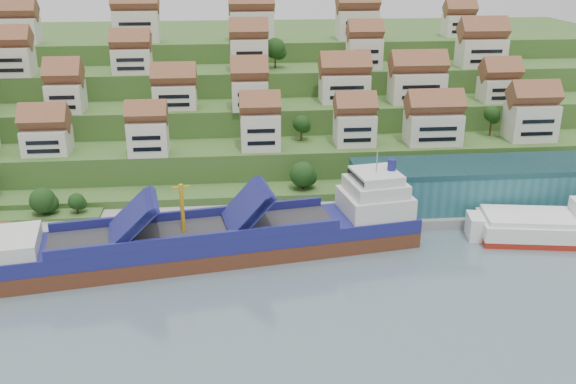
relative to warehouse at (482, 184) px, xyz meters
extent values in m
plane|color=slate|center=(-52.00, -17.00, -7.20)|extent=(300.00, 300.00, 0.00)
cube|color=gray|center=(-32.00, -2.00, -6.10)|extent=(180.00, 14.00, 2.20)
cube|color=#2D4C1E|center=(-52.00, 69.00, -5.20)|extent=(260.00, 128.00, 4.00)
cube|color=#2D4C1E|center=(-52.00, 74.00, -1.70)|extent=(260.00, 118.00, 11.00)
cube|color=#2D4C1E|center=(-52.00, 82.00, 1.80)|extent=(260.00, 102.00, 18.00)
cube|color=#2D4C1E|center=(-52.00, 90.00, 5.30)|extent=(260.00, 86.00, 25.00)
cube|color=#2D4C1E|center=(-52.00, 99.00, 8.30)|extent=(260.00, 68.00, 31.00)
cube|color=beige|center=(-102.89, 22.11, 6.88)|extent=(10.93, 8.57, 6.16)
cube|color=beige|center=(-77.88, 18.50, 7.95)|extent=(9.53, 7.03, 8.30)
cube|color=beige|center=(-50.34, 20.52, 8.37)|extent=(9.71, 7.62, 9.13)
cube|color=beige|center=(-26.07, 21.94, 7.83)|extent=(10.02, 7.73, 8.05)
cube|color=beige|center=(-5.73, 21.00, 7.80)|extent=(13.82, 8.26, 8.00)
cube|color=beige|center=(20.89, 22.03, 8.58)|extent=(12.19, 8.31, 9.57)
cube|color=beige|center=(-100.54, 36.48, 14.54)|extent=(9.08, 8.98, 7.48)
cube|color=beige|center=(-72.26, 37.32, 13.99)|extent=(11.39, 7.90, 6.39)
cube|color=beige|center=(-52.29, 34.42, 14.68)|extent=(9.45, 8.56, 7.76)
cube|color=beige|center=(-25.66, 40.19, 14.70)|extent=(13.35, 8.36, 7.81)
cube|color=beige|center=(-5.74, 37.46, 15.00)|extent=(14.84, 8.18, 8.41)
cube|color=beige|center=(17.75, 36.91, 14.00)|extent=(10.17, 8.04, 6.40)
cube|color=beige|center=(-117.53, 50.84, 21.80)|extent=(11.42, 7.86, 8.00)
cube|color=beige|center=(-84.87, 51.84, 21.29)|extent=(10.77, 7.30, 6.98)
cube|color=beige|center=(-51.61, 51.91, 22.42)|extent=(10.57, 7.79, 9.24)
cube|color=beige|center=(-17.70, 52.63, 22.25)|extent=(9.83, 7.14, 8.89)
cube|color=beige|center=(17.80, 52.48, 21.97)|extent=(13.44, 8.47, 8.35)
cube|color=beige|center=(-120.65, 71.53, 27.66)|extent=(11.65, 8.03, 7.72)
cube|color=beige|center=(-85.39, 71.84, 28.59)|extent=(13.68, 7.51, 9.57)
cube|color=beige|center=(-49.78, 72.46, 28.30)|extent=(13.58, 8.15, 8.99)
cube|color=beige|center=(-16.13, 72.28, 28.27)|extent=(12.72, 8.73, 8.94)
cube|color=beige|center=(18.59, 75.55, 27.26)|extent=(9.68, 7.05, 6.92)
ellipsoid|color=#1A3D14|center=(-40.92, 9.11, 0.54)|extent=(6.19, 6.19, 6.19)
ellipsoid|color=#1A3D14|center=(2.10, 26.11, 7.38)|extent=(4.45, 4.45, 4.45)
ellipsoid|color=#1A3D14|center=(11.92, 26.11, 9.90)|extent=(4.24, 4.24, 4.24)
ellipsoid|color=#1A3D14|center=(-39.25, 26.66, 8.36)|extent=(4.44, 4.44, 4.44)
ellipsoid|color=#1A3D14|center=(-6.81, 42.83, 16.78)|extent=(4.44, 4.44, 4.44)
ellipsoid|color=#1A3D14|center=(-103.45, 42.38, 14.77)|extent=(6.41, 6.41, 6.41)
ellipsoid|color=#1A3D14|center=(-43.73, 56.21, 23.58)|extent=(6.09, 6.09, 6.09)
ellipsoid|color=#1A3D14|center=(-18.74, 58.94, 22.12)|extent=(4.33, 4.33, 4.33)
ellipsoid|color=#1A3D14|center=(-14.66, 56.97, 21.98)|extent=(5.42, 5.42, 5.42)
ellipsoid|color=#1A3D14|center=(-99.97, 2.00, -1.12)|extent=(5.79, 5.79, 5.79)
ellipsoid|color=#1A3D14|center=(-92.68, 2.00, -1.61)|extent=(3.73, 3.73, 3.73)
cube|color=#266067|center=(0.00, 0.00, 0.00)|extent=(60.00, 15.00, 10.00)
cylinder|color=gray|center=(-34.00, -7.00, -1.00)|extent=(0.16, 0.16, 8.00)
cube|color=maroon|center=(-33.40, -7.00, 2.60)|extent=(1.20, 0.05, 0.80)
cube|color=white|center=(-106.00, -5.50, -5.10)|extent=(2.40, 2.20, 2.20)
cube|color=#512A18|center=(-63.39, -17.50, -6.20)|extent=(88.16, 27.04, 5.59)
cube|color=navy|center=(-63.39, -17.50, -2.40)|extent=(88.18, 27.17, 2.90)
cube|color=beige|center=(-99.79, -23.34, 0.40)|extent=(13.05, 14.34, 2.90)
cube|color=#262628|center=(-65.59, -17.85, -0.94)|extent=(56.95, 20.10, 0.34)
cube|color=navy|center=(-77.73, -19.80, 2.85)|extent=(10.22, 13.50, 7.72)
cube|color=navy|center=(-55.67, -16.26, 2.85)|extent=(9.80, 13.44, 8.16)
cylinder|color=gold|center=(-67.80, -18.21, 3.97)|extent=(0.90, 0.90, 10.05)
cube|color=beige|center=(-28.09, -11.84, 1.18)|extent=(15.25, 14.70, 4.47)
cube|color=beige|center=(-28.09, -11.84, 4.75)|extent=(12.83, 13.02, 2.79)
cube|color=beige|center=(-28.09, -11.84, 7.10)|extent=(10.42, 11.34, 2.01)
cylinder|color=navy|center=(-24.78, -11.31, 9.22)|extent=(2.05, 2.05, 2.46)
cube|color=maroon|center=(10.41, -15.97, -6.57)|extent=(32.92, 16.58, 2.73)
cube|color=white|center=(10.41, -15.97, -4.26)|extent=(32.94, 16.69, 3.35)
cube|color=white|center=(10.41, -15.97, -2.17)|extent=(31.18, 15.18, 1.26)
camera|label=1|loc=(-58.45, -134.86, 51.57)|focal=40.00mm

